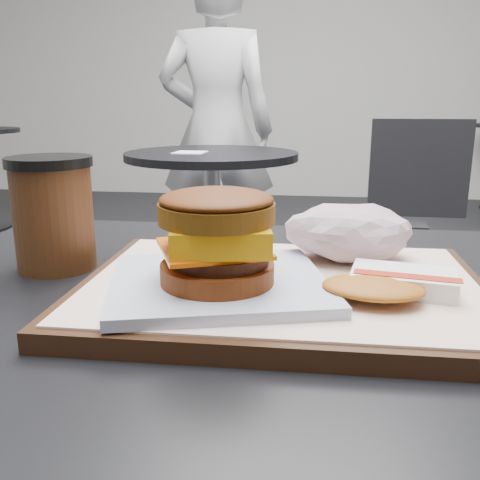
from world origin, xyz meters
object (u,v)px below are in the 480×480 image
object	(u,v)px
neighbor_chair	(386,208)
neighbor_table	(212,201)
breakfast_sandwich	(218,249)
patron	(217,130)
coffee_cup	(53,210)
customer_table	(265,458)
serving_tray	(282,290)
crumpled_wrapper	(349,232)
hash_brown	(390,284)

from	to	relation	value
neighbor_chair	neighbor_table	bearing A→B (deg)	-169.66
breakfast_sandwich	patron	xyz separation A→B (m)	(-0.39, 2.28, -0.03)
breakfast_sandwich	coffee_cup	world-z (taller)	coffee_cup
customer_table	neighbor_chair	bearing A→B (deg)	78.22
coffee_cup	customer_table	bearing A→B (deg)	-13.60
customer_table	serving_tray	size ratio (longest dim) A/B	2.11
serving_tray	neighbor_chair	bearing A→B (deg)	78.75
crumpled_wrapper	neighbor_table	distance (m)	1.66
crumpled_wrapper	hash_brown	bearing A→B (deg)	-75.12
neighbor_table	crumpled_wrapper	bearing A→B (deg)	-74.75
crumpled_wrapper	patron	distance (m)	2.22
serving_tray	customer_table	bearing A→B (deg)	145.91
hash_brown	neighbor_chair	bearing A→B (deg)	81.82
neighbor_table	serving_tray	bearing A→B (deg)	-77.60
patron	breakfast_sandwich	bearing A→B (deg)	98.32
serving_tray	hash_brown	xyz separation A→B (m)	(0.09, -0.03, 0.02)
coffee_cup	neighbor_chair	world-z (taller)	coffee_cup
hash_brown	neighbor_table	distance (m)	1.77
hash_brown	neighbor_chair	size ratio (longest dim) A/B	0.14
serving_tray	hash_brown	size ratio (longest dim) A/B	3.01
serving_tray	breakfast_sandwich	distance (m)	0.08
neighbor_chair	hash_brown	bearing A→B (deg)	-98.18
customer_table	breakfast_sandwich	size ratio (longest dim) A/B	3.53
customer_table	crumpled_wrapper	size ratio (longest dim) A/B	6.03
breakfast_sandwich	coffee_cup	bearing A→B (deg)	152.13
customer_table	serving_tray	distance (m)	0.20
serving_tray	crumpled_wrapper	world-z (taller)	crumpled_wrapper
serving_tray	coffee_cup	bearing A→B (deg)	165.03
customer_table	coffee_cup	bearing A→B (deg)	166.40
serving_tray	crumpled_wrapper	size ratio (longest dim) A/B	2.87
breakfast_sandwich	patron	world-z (taller)	patron
serving_tray	crumpled_wrapper	distance (m)	0.11
coffee_cup	neighbor_chair	xyz separation A→B (m)	(0.61, 1.72, -0.33)
crumpled_wrapper	neighbor_chair	xyz separation A→B (m)	(0.29, 1.71, -0.31)
coffee_cup	patron	distance (m)	2.18
customer_table	coffee_cup	xyz separation A→B (m)	(-0.24, 0.06, 0.25)
serving_tray	hash_brown	distance (m)	0.10
customer_table	patron	size ratio (longest dim) A/B	0.50
customer_table	neighbor_table	size ratio (longest dim) A/B	1.07
neighbor_table	neighbor_chair	xyz separation A→B (m)	(0.72, 0.13, -0.04)
customer_table	neighbor_table	distance (m)	1.69
customer_table	patron	distance (m)	2.28
serving_tray	neighbor_table	size ratio (longest dim) A/B	0.51
coffee_cup	hash_brown	bearing A→B (deg)	-15.50
breakfast_sandwich	customer_table	bearing A→B (deg)	50.57
coffee_cup	neighbor_table	bearing A→B (deg)	93.84
hash_brown	crumpled_wrapper	distance (m)	0.11
serving_tray	coffee_cup	world-z (taller)	coffee_cup
neighbor_table	breakfast_sandwich	bearing A→B (deg)	-79.66
patron	neighbor_chair	bearing A→B (deg)	149.26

